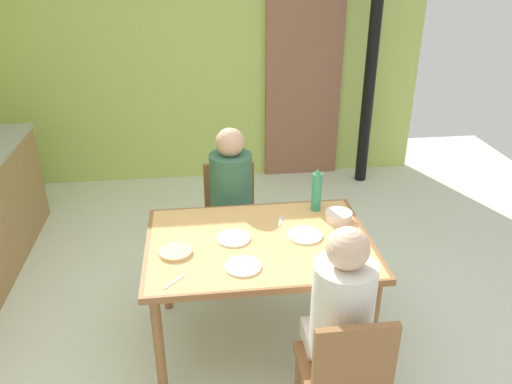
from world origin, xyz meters
TOP-DOWN VIEW (x-y plane):
  - ground_plane at (0.00, 0.00)m, footprint 7.26×7.26m
  - wall_back at (0.00, 2.79)m, footprint 4.58×0.10m
  - door_wooden at (1.04, 2.71)m, footprint 0.80×0.05m
  - stove_pipe_column at (1.66, 2.44)m, footprint 0.12×0.12m
  - dining_table at (0.22, 0.06)m, footprint 1.34×0.95m
  - chair_near_diner at (0.53, -0.76)m, footprint 0.40×0.40m
  - chair_far_diner at (0.11, 0.89)m, footprint 0.40×0.40m
  - person_near_diner at (0.53, -0.63)m, footprint 0.30×0.37m
  - person_far_diner at (0.11, 0.75)m, footprint 0.30×0.37m
  - water_bottle_green_near at (0.65, 0.41)m, footprint 0.07×0.07m
  - serving_bowl_center at (0.76, 0.26)m, footprint 0.17×0.17m
  - dinner_plate_near_left at (0.51, 0.08)m, footprint 0.21×0.21m
  - dinner_plate_near_right at (0.10, -0.20)m, footprint 0.20×0.20m
  - dinner_plate_far_center at (0.08, 0.10)m, footprint 0.21×0.21m
  - drinking_glass_by_near_diner at (0.68, -0.17)m, footprint 0.06×0.06m
  - bread_plate_sliced at (-0.26, -0.01)m, footprint 0.19×0.19m
  - cutlery_knife_near at (0.39, 0.28)m, footprint 0.07×0.15m
  - cutlery_fork_near at (-0.27, -0.29)m, footprint 0.12×0.12m

SIDE VIEW (x-z plane):
  - ground_plane at x=0.00m, z-range 0.00..0.00m
  - chair_near_diner at x=0.53m, z-range 0.06..0.93m
  - chair_far_diner at x=0.11m, z-range 0.06..0.93m
  - dining_table at x=0.22m, z-range 0.30..1.06m
  - cutlery_knife_near at x=0.39m, z-range 0.75..0.76m
  - cutlery_fork_near at x=-0.27m, z-range 0.75..0.76m
  - dinner_plate_near_left at x=0.51m, z-range 0.75..0.77m
  - dinner_plate_near_right at x=0.10m, z-range 0.75..0.77m
  - dinner_plate_far_center at x=0.08m, z-range 0.75..0.77m
  - bread_plate_sliced at x=-0.26m, z-range 0.75..0.77m
  - person_near_diner at x=0.53m, z-range 0.40..1.17m
  - person_far_diner at x=0.11m, z-range 0.40..1.17m
  - serving_bowl_center at x=0.76m, z-range 0.75..0.81m
  - drinking_glass_by_near_diner at x=0.68m, z-range 0.75..0.85m
  - water_bottle_green_near at x=0.65m, z-range 0.75..1.04m
  - door_wooden at x=1.04m, z-range 0.00..2.00m
  - wall_back at x=0.00m, z-range 0.00..2.75m
  - stove_pipe_column at x=1.66m, z-range 0.00..2.75m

